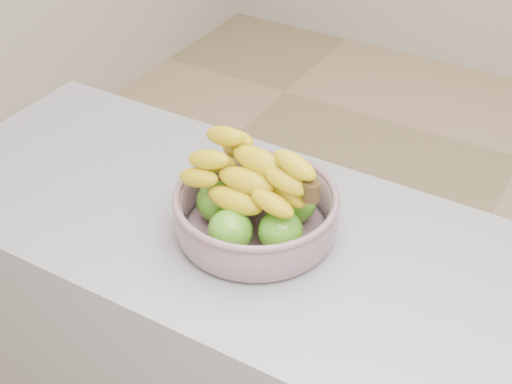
# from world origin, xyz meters

# --- Properties ---
(ground) EXTENTS (4.00, 4.00, 0.00)m
(ground) POSITION_xyz_m (0.00, 0.00, 0.00)
(ground) COLOR tan
(ground) RESTS_ON ground
(fruit_bowl) EXTENTS (0.33, 0.33, 0.20)m
(fruit_bowl) POSITION_xyz_m (-0.23, -0.77, 0.96)
(fruit_bowl) COLOR #878EA3
(fruit_bowl) RESTS_ON counter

